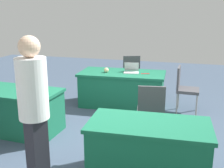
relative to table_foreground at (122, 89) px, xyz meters
The scene contains 11 objects.
ground_plane 1.70m from the table_foreground, 102.95° to the left, with size 14.40×14.40×0.00m, color #3D4C60.
table_foreground is the anchor object (origin of this frame).
table_mid_left 2.82m from the table_foreground, 110.77° to the left, with size 1.52×0.85×0.74m.
table_mid_right 2.32m from the table_foreground, 53.42° to the left, with size 1.50×0.86×0.74m.
chair_near_front 1.79m from the table_foreground, 119.13° to the left, with size 0.51×0.51×0.94m.
chair_tucked_left 1.01m from the table_foreground, 88.61° to the right, with size 0.56×0.56×0.97m.
chair_aisle 1.35m from the table_foreground, behind, with size 0.45×0.45×0.96m.
person_attendee_standing 3.23m from the table_foreground, 85.84° to the left, with size 0.47×0.47×1.81m.
laptop_silver 0.46m from the table_foreground, 168.94° to the right, with size 0.36×0.34×0.21m.
yarn_ball 0.55m from the table_foreground, 17.26° to the left, with size 0.10×0.10×0.10m, color beige.
scissors_red 0.63m from the table_foreground, behind, with size 0.18×0.04×0.01m, color red.
Camera 1 is at (-1.06, 4.12, 2.06)m, focal length 44.49 mm.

